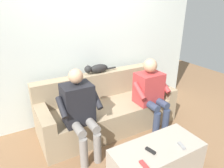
# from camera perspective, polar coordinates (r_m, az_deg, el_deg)

# --- Properties ---
(ground_plane) EXTENTS (8.00, 8.00, 0.00)m
(ground_plane) POSITION_cam_1_polar(r_m,az_deg,el_deg) (2.90, 5.78, -18.36)
(ground_plane) COLOR #846042
(back_wall) EXTENTS (4.13, 0.06, 2.54)m
(back_wall) POSITION_cam_1_polar(r_m,az_deg,el_deg) (3.38, -6.09, 11.76)
(back_wall) COLOR silver
(back_wall) RESTS_ON ground
(couch) EXTENTS (2.10, 0.81, 0.82)m
(couch) POSITION_cam_1_polar(r_m,az_deg,el_deg) (3.26, -1.60, -6.96)
(couch) COLOR #9E896B
(couch) RESTS_ON ground
(coffee_table) EXTENTS (1.03, 0.47, 0.41)m
(coffee_table) POSITION_cam_1_polar(r_m,az_deg,el_deg) (2.51, 12.31, -20.44)
(coffee_table) COLOR #A89E8E
(coffee_table) RESTS_ON ground
(person_left_seated) EXTENTS (0.54, 0.54, 1.11)m
(person_left_seated) POSITION_cam_1_polar(r_m,az_deg,el_deg) (3.13, 10.74, -1.83)
(person_left_seated) COLOR #B23838
(person_left_seated) RESTS_ON ground
(person_right_seated) EXTENTS (0.52, 0.56, 1.14)m
(person_right_seated) POSITION_cam_1_polar(r_m,az_deg,el_deg) (2.60, -9.06, -6.76)
(person_right_seated) COLOR black
(person_right_seated) RESTS_ON ground
(cat_on_backrest) EXTENTS (0.54, 0.13, 0.15)m
(cat_on_backrest) POSITION_cam_1_polar(r_m,az_deg,el_deg) (3.21, -4.36, 4.29)
(cat_on_backrest) COLOR black
(cat_on_backrest) RESTS_ON couch
(remote_gray) EXTENTS (0.06, 0.12, 0.03)m
(remote_gray) POSITION_cam_1_polar(r_m,az_deg,el_deg) (2.44, 18.87, -16.00)
(remote_gray) COLOR gray
(remote_gray) RESTS_ON coffee_table
(remote_black) EXTENTS (0.06, 0.12, 0.02)m
(remote_black) POSITION_cam_1_polar(r_m,az_deg,el_deg) (2.29, 10.71, -17.82)
(remote_black) COLOR black
(remote_black) RESTS_ON coffee_table
(remote_red) EXTENTS (0.05, 0.12, 0.02)m
(remote_red) POSITION_cam_1_polar(r_m,az_deg,el_deg) (2.13, 8.94, -21.46)
(remote_red) COLOR #B73333
(remote_red) RESTS_ON coffee_table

